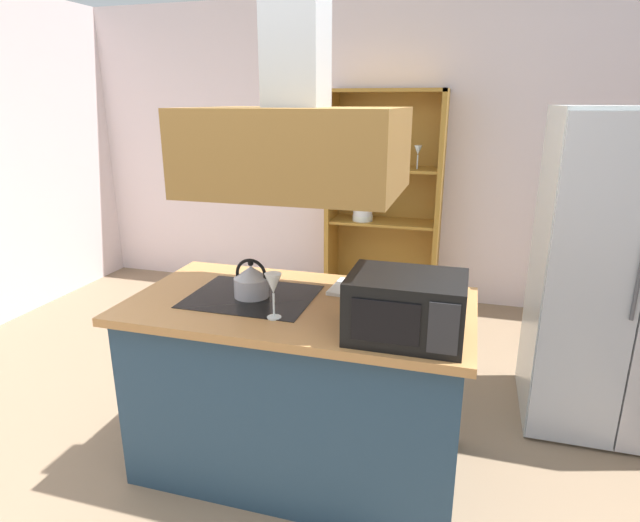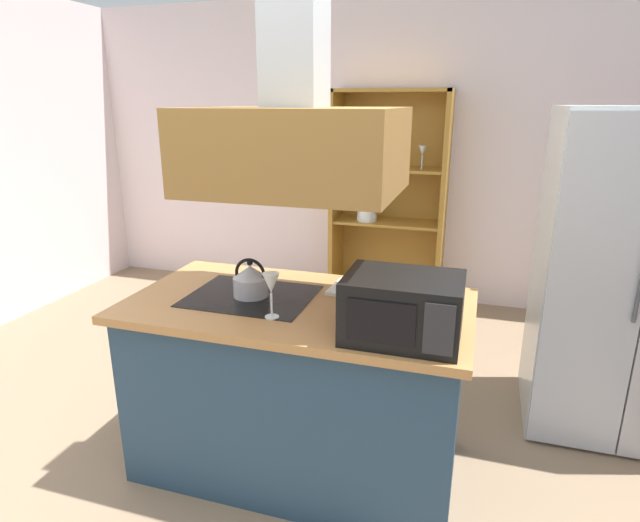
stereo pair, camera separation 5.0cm
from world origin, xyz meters
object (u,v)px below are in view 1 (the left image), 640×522
Objects in this scene: refrigerator at (624,275)px; kettle at (251,281)px; dish_cabinet at (384,212)px; cutting_board at (366,290)px; microwave at (406,307)px; wine_glass_on_counter at (274,286)px.

kettle is at bearing -154.09° from refrigerator.
refrigerator is at bearing -44.14° from dish_cabinet.
cutting_board is at bearing -153.10° from refrigerator.
dish_cabinet is at bearing 135.86° from refrigerator.
refrigerator is 1.56m from microwave.
microwave is (0.78, -0.24, 0.05)m from kettle.
cutting_board is 0.56m from wine_glass_on_counter.
microwave reaches higher than kettle.
cutting_board is at bearing -82.83° from dish_cabinet.
dish_cabinet reaches higher than refrigerator.
refrigerator is 1.47m from cutting_board.
microwave is at bearing -78.74° from dish_cabinet.
kettle is at bearing 162.48° from microwave.
kettle reaches higher than cutting_board.
kettle is at bearing -156.66° from cutting_board.
microwave is at bearing -17.52° from kettle.
refrigerator reaches higher than kettle.
wine_glass_on_counter is at bearing -46.47° from kettle.
wine_glass_on_counter is (-0.04, -2.65, 0.20)m from dish_cabinet.
dish_cabinet reaches higher than kettle.
refrigerator is at bearing 26.90° from cutting_board.
dish_cabinet is 2.45m from kettle.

